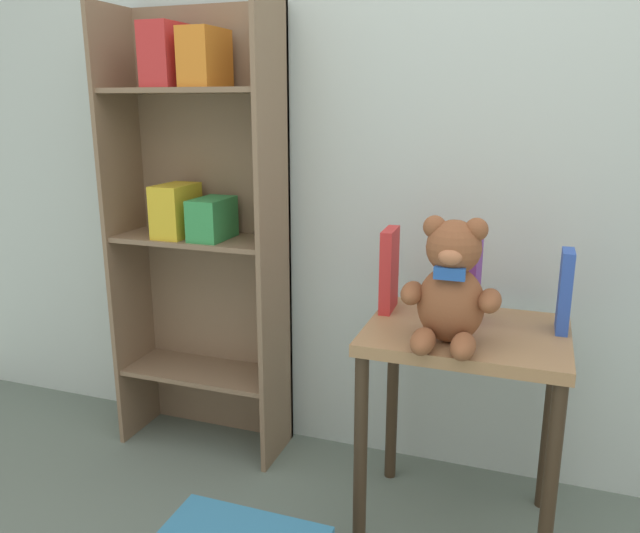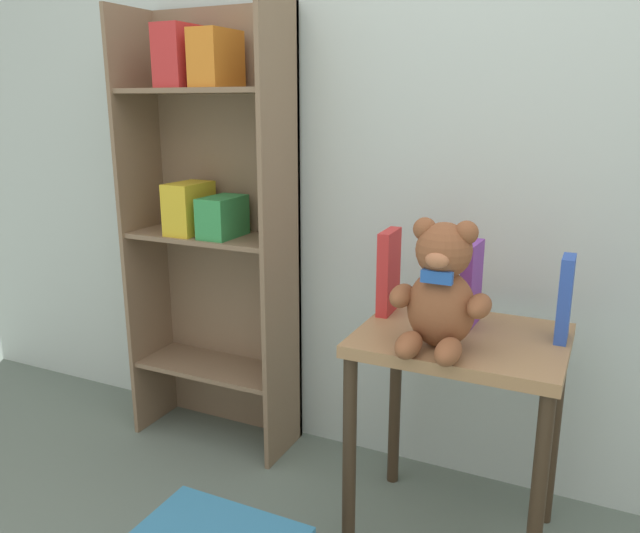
% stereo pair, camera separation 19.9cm
% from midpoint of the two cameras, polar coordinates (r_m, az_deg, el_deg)
% --- Properties ---
extents(wall_back, '(4.80, 0.06, 2.50)m').
position_cam_midpoint_polar(wall_back, '(2.15, 10.38, 12.72)').
color(wall_back, silver).
rests_on(wall_back, ground_plane).
extents(bookshelf_side, '(0.64, 0.27, 1.66)m').
position_cam_midpoint_polar(bookshelf_side, '(2.38, -13.26, 5.13)').
color(bookshelf_side, '#7F664C').
rests_on(bookshelf_side, ground_plane).
extents(display_table, '(0.58, 0.47, 0.67)m').
position_cam_midpoint_polar(display_table, '(1.91, 10.16, -8.96)').
color(display_table, '#9E754C').
rests_on(display_table, ground_plane).
extents(teddy_bear, '(0.27, 0.25, 0.35)m').
position_cam_midpoint_polar(teddy_bear, '(1.70, 8.63, -1.96)').
color(teddy_bear, brown).
rests_on(teddy_bear, display_table).
extents(book_standing_red, '(0.04, 0.14, 0.26)m').
position_cam_midpoint_polar(book_standing_red, '(1.97, 3.48, -0.35)').
color(book_standing_red, red).
rests_on(book_standing_red, display_table).
extents(book_standing_purple, '(0.04, 0.13, 0.25)m').
position_cam_midpoint_polar(book_standing_purple, '(1.91, 10.90, -1.27)').
color(book_standing_purple, purple).
rests_on(book_standing_purple, display_table).
extents(book_standing_blue, '(0.03, 0.10, 0.24)m').
position_cam_midpoint_polar(book_standing_blue, '(1.88, 18.71, -2.21)').
color(book_standing_blue, '#2D51B7').
rests_on(book_standing_blue, display_table).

